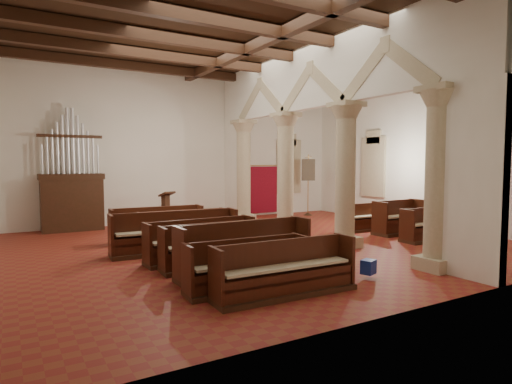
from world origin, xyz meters
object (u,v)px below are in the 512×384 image
object	(u,v)px
pipe_organ	(72,192)
processional_banner	(308,197)
nave_pew_0	(286,278)
aisle_pew_0	(429,230)
lectern	(166,211)

from	to	relation	value
pipe_organ	processional_banner	size ratio (longest dim) A/B	1.61
nave_pew_0	aisle_pew_0	size ratio (longest dim) A/B	1.43
lectern	nave_pew_0	distance (m)	9.44
aisle_pew_0	nave_pew_0	bearing A→B (deg)	-158.19
pipe_organ	lectern	xyz separation A→B (m)	(3.24, -0.43, -0.83)
pipe_organ	processional_banner	distance (m)	9.82
lectern	nave_pew_0	bearing A→B (deg)	-118.16
processional_banner	aisle_pew_0	size ratio (longest dim) A/B	1.40
pipe_organ	lectern	world-z (taller)	pipe_organ
pipe_organ	nave_pew_0	size ratio (longest dim) A/B	1.57
pipe_organ	aisle_pew_0	size ratio (longest dim) A/B	2.24
processional_banner	aisle_pew_0	bearing A→B (deg)	-76.83
processional_banner	pipe_organ	bearing A→B (deg)	-165.85
pipe_organ	lectern	size ratio (longest dim) A/B	3.38
processional_banner	lectern	bearing A→B (deg)	-164.07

